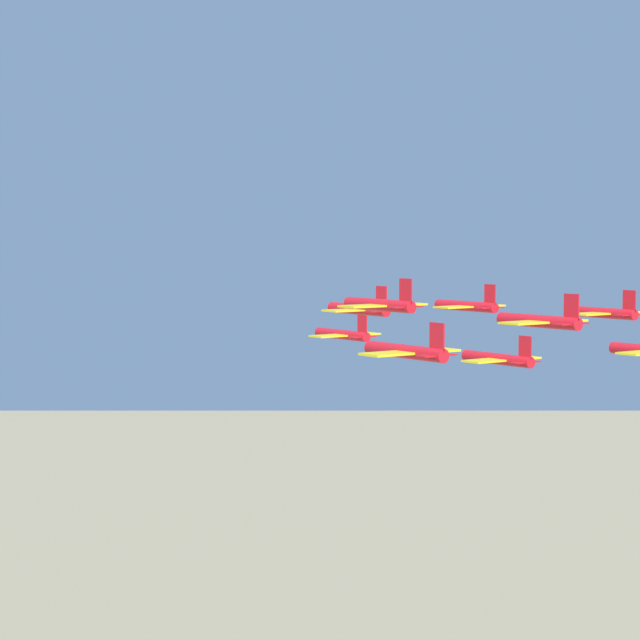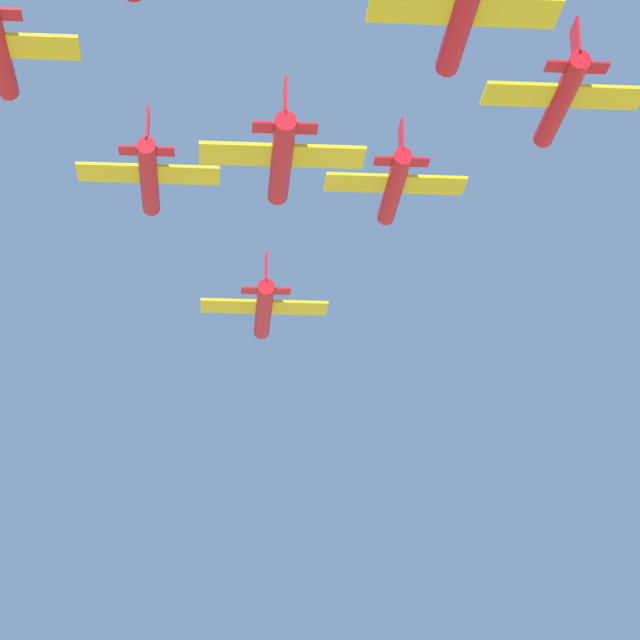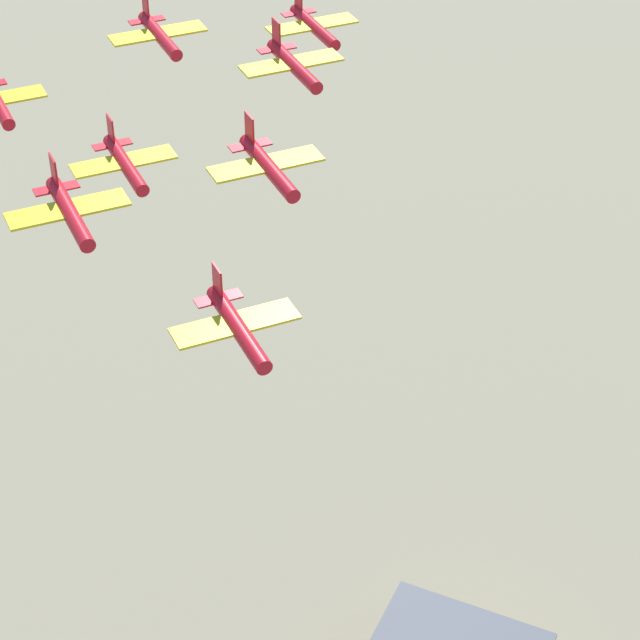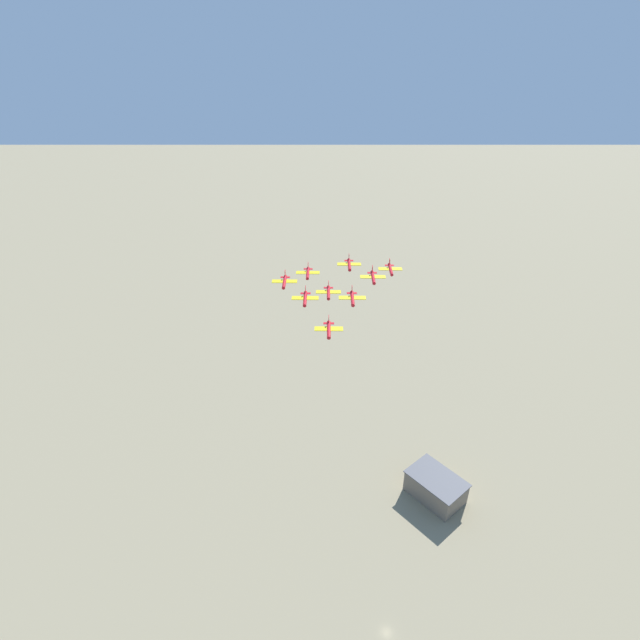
% 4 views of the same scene
% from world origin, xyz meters
% --- Properties ---
extents(jet_0, '(7.65, 7.55, 2.90)m').
position_xyz_m(jet_0, '(-25.43, -9.22, 131.31)').
color(jet_0, red).
extents(jet_1, '(7.65, 7.55, 2.90)m').
position_xyz_m(jet_1, '(-29.73, 3.94, 134.89)').
color(jet_1, red).
extents(jet_2, '(7.65, 7.55, 2.90)m').
position_xyz_m(jet_2, '(-39.02, -6.59, 134.72)').
color(jet_2, red).
extents(jet_4, '(7.65, 7.55, 2.90)m').
position_xyz_m(jet_4, '(-43.32, 6.58, 130.63)').
color(jet_4, red).
extents(jet_5, '(7.65, 7.55, 2.90)m').
position_xyz_m(jet_5, '(-52.61, -3.95, 134.37)').
color(jet_5, red).
extents(jet_8, '(7.65, 7.55, 2.90)m').
position_xyz_m(jet_8, '(-56.91, 9.21, 131.88)').
color(jet_8, red).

